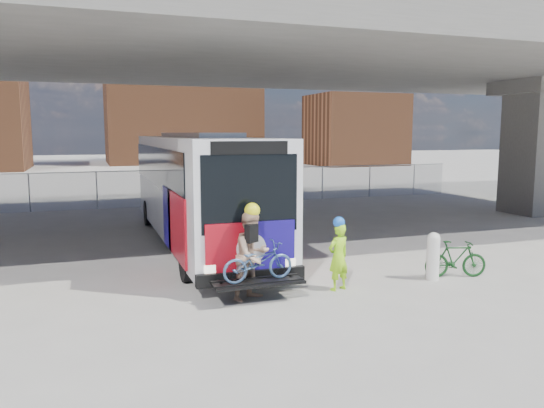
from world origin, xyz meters
name	(u,v)px	position (x,y,z in m)	size (l,w,h in m)	color
ground	(278,254)	(0.00, 0.00, 0.00)	(160.00, 160.00, 0.00)	#9E9991
bus	(197,181)	(-2.00, 2.36, 2.11)	(2.67, 12.93, 3.69)	silver
overpass	(240,53)	(0.00, 4.00, 6.54)	(40.00, 16.00, 7.95)	#605E59
chainlink_fence	(198,177)	(0.00, 12.00, 1.42)	(30.00, 0.06, 30.00)	gray
brick_buildings	(145,118)	(1.23, 48.23, 5.42)	(54.00, 22.00, 12.00)	brown
smokestack	(236,66)	(14.00, 55.00, 12.50)	(2.20, 2.20, 25.00)	brown
bollard	(433,254)	(2.71, -3.97, 0.65)	(0.32, 0.32, 1.22)	silver
cyclist_hivis	(338,255)	(0.06, -3.97, 0.85)	(0.67, 0.53, 1.76)	#A8FF1A
cyclist_tan	(252,254)	(-2.05, -3.98, 1.03)	(1.21, 1.12, 2.18)	tan
bike_parked	(456,259)	(3.40, -3.97, 0.48)	(0.45, 1.59, 0.96)	#144019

